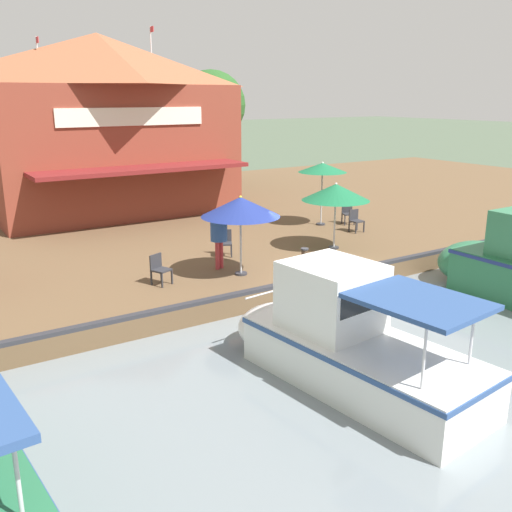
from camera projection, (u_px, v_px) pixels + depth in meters
ground_plane at (324, 298)px, 16.55m from camera, size 220.00×220.00×0.00m
quay_deck at (167, 221)px, 25.37m from camera, size 22.00×56.00×0.60m
quay_edge_fender at (323, 276)px, 16.46m from camera, size 0.20×50.40×0.10m
waterfront_restaurant at (102, 122)px, 25.60m from camera, size 9.47×10.58×8.11m
patio_umbrella_back_row at (322, 168)px, 22.59m from camera, size 1.94×1.94×2.55m
patio_umbrella_mid_patio_left at (240, 207)px, 16.22m from camera, size 2.28×2.28×2.35m
patio_umbrella_near_quay_edge at (336, 192)px, 19.11m from camera, size 2.30×2.30×2.27m
cafe_chair_facing_river at (348, 212)px, 23.26m from camera, size 0.58×0.58×0.85m
cafe_chair_back_row_seat at (225, 241)px, 18.64m from camera, size 0.60×0.60×0.85m
cafe_chair_under_first_umbrella at (159, 268)px, 15.78m from camera, size 0.58×0.58×0.85m
cafe_chair_mid_patio at (356, 219)px, 21.94m from camera, size 0.45×0.45×0.85m
person_near_entrance at (219, 232)px, 17.04m from camera, size 0.51×0.51×1.80m
motorboat_outer_channel at (340, 340)px, 11.58m from camera, size 6.07×2.61×2.36m
mooring_post at (304, 263)px, 16.30m from camera, size 0.22×0.22×0.90m
tree_downstream_bank at (211, 107)px, 32.75m from camera, size 4.15×3.95×6.53m
tree_behind_restaurant at (43, 105)px, 26.85m from camera, size 4.19×3.99×6.74m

